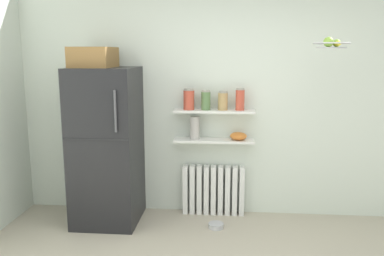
{
  "coord_description": "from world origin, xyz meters",
  "views": [
    {
      "loc": [
        0.11,
        -2.41,
        1.81
      ],
      "look_at": [
        -0.24,
        1.6,
        1.05
      ],
      "focal_mm": 37.6,
      "sensor_mm": 36.0,
      "label": 1
    }
  ],
  "objects_px": {
    "storage_jar_2": "(223,101)",
    "storage_jar_3": "(240,99)",
    "shelf_bowl": "(238,136)",
    "storage_jar_1": "(206,100)",
    "radiator": "(213,190)",
    "hanging_fruit_basket": "(331,44)",
    "storage_jar_0": "(189,99)",
    "pet_food_bowl": "(216,226)",
    "vase": "(195,128)",
    "refrigerator": "(106,142)"
  },
  "relations": [
    {
      "from": "radiator",
      "to": "hanging_fruit_basket",
      "type": "height_order",
      "value": "hanging_fruit_basket"
    },
    {
      "from": "radiator",
      "to": "hanging_fruit_basket",
      "type": "relative_size",
      "value": 2.08
    },
    {
      "from": "storage_jar_1",
      "to": "pet_food_bowl",
      "type": "height_order",
      "value": "storage_jar_1"
    },
    {
      "from": "storage_jar_2",
      "to": "storage_jar_3",
      "type": "xyz_separation_m",
      "value": [
        0.18,
        -0.0,
        0.02
      ]
    },
    {
      "from": "pet_food_bowl",
      "to": "hanging_fruit_basket",
      "type": "distance_m",
      "value": 2.13
    },
    {
      "from": "storage_jar_0",
      "to": "vase",
      "type": "bearing_deg",
      "value": 0.0
    },
    {
      "from": "storage_jar_1",
      "to": "storage_jar_2",
      "type": "bearing_deg",
      "value": 0.0
    },
    {
      "from": "storage_jar_2",
      "to": "pet_food_bowl",
      "type": "bearing_deg",
      "value": -98.0
    },
    {
      "from": "storage_jar_3",
      "to": "vase",
      "type": "height_order",
      "value": "storage_jar_3"
    },
    {
      "from": "vase",
      "to": "radiator",
      "type": "bearing_deg",
      "value": 8.06
    },
    {
      "from": "storage_jar_1",
      "to": "shelf_bowl",
      "type": "distance_m",
      "value": 0.53
    },
    {
      "from": "storage_jar_2",
      "to": "vase",
      "type": "distance_m",
      "value": 0.43
    },
    {
      "from": "radiator",
      "to": "storage_jar_1",
      "type": "bearing_deg",
      "value": -161.88
    },
    {
      "from": "shelf_bowl",
      "to": "radiator",
      "type": "bearing_deg",
      "value": 173.56
    },
    {
      "from": "radiator",
      "to": "storage_jar_3",
      "type": "height_order",
      "value": "storage_jar_3"
    },
    {
      "from": "radiator",
      "to": "pet_food_bowl",
      "type": "relative_size",
      "value": 4.31
    },
    {
      "from": "hanging_fruit_basket",
      "to": "storage_jar_1",
      "type": "bearing_deg",
      "value": 157.69
    },
    {
      "from": "storage_jar_2",
      "to": "pet_food_bowl",
      "type": "relative_size",
      "value": 1.28
    },
    {
      "from": "refrigerator",
      "to": "storage_jar_1",
      "type": "bearing_deg",
      "value": 13.07
    },
    {
      "from": "vase",
      "to": "shelf_bowl",
      "type": "xyz_separation_m",
      "value": [
        0.48,
        0.0,
        -0.08
      ]
    },
    {
      "from": "storage_jar_0",
      "to": "hanging_fruit_basket",
      "type": "distance_m",
      "value": 1.54
    },
    {
      "from": "storage_jar_1",
      "to": "storage_jar_3",
      "type": "relative_size",
      "value": 0.9
    },
    {
      "from": "refrigerator",
      "to": "storage_jar_1",
      "type": "relative_size",
      "value": 8.74
    },
    {
      "from": "pet_food_bowl",
      "to": "shelf_bowl",
      "type": "bearing_deg",
      "value": 57.63
    },
    {
      "from": "vase",
      "to": "storage_jar_2",
      "type": "bearing_deg",
      "value": 0.0
    },
    {
      "from": "storage_jar_2",
      "to": "storage_jar_3",
      "type": "relative_size",
      "value": 0.86
    },
    {
      "from": "shelf_bowl",
      "to": "refrigerator",
      "type": "bearing_deg",
      "value": -170.19
    },
    {
      "from": "storage_jar_1",
      "to": "vase",
      "type": "distance_m",
      "value": 0.33
    },
    {
      "from": "radiator",
      "to": "storage_jar_0",
      "type": "xyz_separation_m",
      "value": [
        -0.28,
        -0.03,
        1.03
      ]
    },
    {
      "from": "storage_jar_1",
      "to": "storage_jar_2",
      "type": "height_order",
      "value": "storage_jar_1"
    },
    {
      "from": "storage_jar_3",
      "to": "vase",
      "type": "distance_m",
      "value": 0.58
    },
    {
      "from": "storage_jar_1",
      "to": "pet_food_bowl",
      "type": "bearing_deg",
      "value": -69.25
    },
    {
      "from": "radiator",
      "to": "refrigerator",
      "type": "bearing_deg",
      "value": -166.51
    },
    {
      "from": "shelf_bowl",
      "to": "pet_food_bowl",
      "type": "height_order",
      "value": "shelf_bowl"
    },
    {
      "from": "storage_jar_3",
      "to": "refrigerator",
      "type": "bearing_deg",
      "value": -170.25
    },
    {
      "from": "storage_jar_1",
      "to": "hanging_fruit_basket",
      "type": "xyz_separation_m",
      "value": [
        1.17,
        -0.48,
        0.58
      ]
    },
    {
      "from": "refrigerator",
      "to": "vase",
      "type": "xyz_separation_m",
      "value": [
        0.92,
        0.24,
        0.12
      ]
    },
    {
      "from": "storage_jar_3",
      "to": "shelf_bowl",
      "type": "bearing_deg",
      "value": 180.0
    },
    {
      "from": "radiator",
      "to": "shelf_bowl",
      "type": "distance_m",
      "value": 0.69
    },
    {
      "from": "storage_jar_3",
      "to": "pet_food_bowl",
      "type": "relative_size",
      "value": 1.48
    },
    {
      "from": "refrigerator",
      "to": "pet_food_bowl",
      "type": "xyz_separation_m",
      "value": [
        1.18,
        -0.11,
        -0.85
      ]
    },
    {
      "from": "storage_jar_0",
      "to": "shelf_bowl",
      "type": "xyz_separation_m",
      "value": [
        0.54,
        0.0,
        -0.4
      ]
    },
    {
      "from": "storage_jar_2",
      "to": "radiator",
      "type": "bearing_deg",
      "value": 161.88
    },
    {
      "from": "storage_jar_1",
      "to": "shelf_bowl",
      "type": "xyz_separation_m",
      "value": [
        0.36,
        0.0,
        -0.39
      ]
    },
    {
      "from": "storage_jar_3",
      "to": "pet_food_bowl",
      "type": "bearing_deg",
      "value": -123.43
    },
    {
      "from": "refrigerator",
      "to": "storage_jar_3",
      "type": "xyz_separation_m",
      "value": [
        1.41,
        0.24,
        0.44
      ]
    },
    {
      "from": "refrigerator",
      "to": "storage_jar_0",
      "type": "distance_m",
      "value": 0.99
    },
    {
      "from": "vase",
      "to": "storage_jar_1",
      "type": "bearing_deg",
      "value": -0.0
    },
    {
      "from": "storage_jar_0",
      "to": "storage_jar_1",
      "type": "bearing_deg",
      "value": -0.0
    },
    {
      "from": "refrigerator",
      "to": "storage_jar_0",
      "type": "relative_size",
      "value": 8.2
    }
  ]
}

